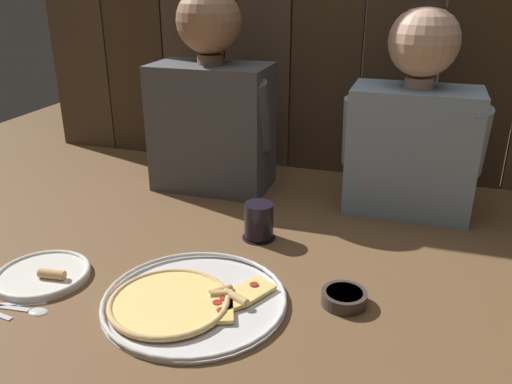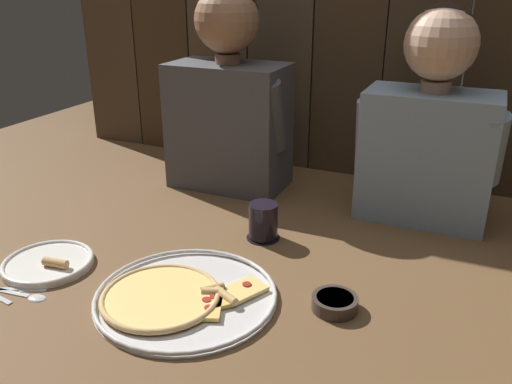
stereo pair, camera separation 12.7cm
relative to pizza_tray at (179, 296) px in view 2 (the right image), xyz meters
The scene contains 9 objects.
ground_plane 0.18m from the pizza_tray, 52.28° to the left, with size 3.20×3.20×0.00m, color brown.
pizza_tray is the anchor object (origin of this frame).
dinner_plate 0.37m from the pizza_tray, behind, with size 0.22×0.22×0.03m.
drinking_glass 0.35m from the pizza_tray, 80.90° to the left, with size 0.09×0.09×0.10m.
dipping_bowl 0.34m from the pizza_tray, 17.93° to the left, with size 0.10×0.10×0.03m.
table_knife 0.39m from the pizza_tray, 162.05° to the right, with size 0.15×0.08×0.01m.
table_spoon 0.34m from the pizza_tray, 158.06° to the right, with size 0.14×0.04×0.01m.
diner_left 0.76m from the pizza_tray, 107.08° to the left, with size 0.41×0.22×0.64m.
diner_right 0.84m from the pizza_tray, 57.60° to the left, with size 0.40×0.21×0.60m.
Camera 2 is at (0.45, -0.98, 0.67)m, focal length 37.08 mm.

